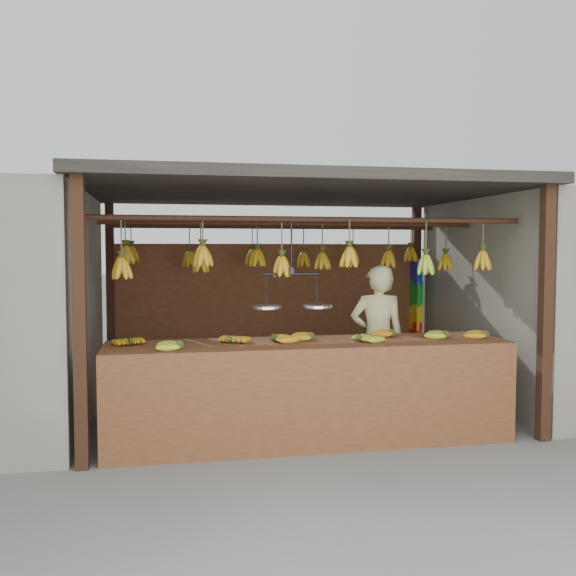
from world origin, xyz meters
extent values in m
plane|color=#5B5B57|center=(0.00, 0.00, 0.00)|extent=(80.00, 80.00, 0.00)
cube|color=black|center=(-2.00, -1.50, 1.15)|extent=(0.10, 0.10, 2.30)
cube|color=black|center=(2.00, -1.50, 1.15)|extent=(0.10, 0.10, 2.30)
cube|color=black|center=(-2.00, 1.50, 1.15)|extent=(0.10, 0.10, 2.30)
cube|color=black|center=(2.00, 1.50, 1.15)|extent=(0.10, 0.10, 2.30)
cube|color=black|center=(0.00, 0.00, 2.35)|extent=(4.30, 3.30, 0.10)
cylinder|color=black|center=(0.00, -1.00, 2.00)|extent=(4.00, 0.05, 0.05)
cylinder|color=black|center=(0.00, 0.00, 2.00)|extent=(4.00, 0.05, 0.05)
cylinder|color=black|center=(0.00, 1.00, 2.00)|extent=(4.00, 0.05, 0.05)
cube|color=brown|center=(0.00, 1.50, 0.90)|extent=(4.00, 0.06, 1.80)
cube|color=brown|center=(-0.08, -1.10, 0.86)|extent=(3.59, 0.80, 0.08)
cube|color=brown|center=(-0.08, -1.50, 0.45)|extent=(3.59, 0.04, 0.90)
cube|color=black|center=(-1.78, -1.45, 0.41)|extent=(0.07, 0.07, 0.82)
cube|color=black|center=(1.61, -1.45, 0.41)|extent=(0.07, 0.07, 0.82)
cube|color=black|center=(-1.78, -0.75, 0.41)|extent=(0.07, 0.07, 0.82)
cube|color=black|center=(1.61, -0.75, 0.41)|extent=(0.07, 0.07, 0.82)
ellipsoid|color=#AE7B12|center=(-1.63, -1.07, 0.93)|extent=(0.26, 0.29, 0.06)
ellipsoid|color=#92A523|center=(-1.23, -1.30, 0.93)|extent=(0.25, 0.19, 0.06)
ellipsoid|color=#AE7B12|center=(-0.78, -1.09, 0.93)|extent=(0.27, 0.30, 0.06)
ellipsoid|color=#AE7B12|center=(-0.39, -1.09, 0.93)|extent=(0.27, 0.22, 0.06)
ellipsoid|color=#AE7B12|center=(-0.03, -0.99, 0.93)|extent=(0.29, 0.25, 0.06)
ellipsoid|color=#92A523|center=(0.36, -1.23, 0.93)|extent=(0.29, 0.26, 0.06)
ellipsoid|color=#AE7B12|center=(0.78, -0.92, 0.93)|extent=(0.30, 0.29, 0.06)
ellipsoid|color=#92A523|center=(1.23, -1.12, 0.93)|extent=(0.30, 0.28, 0.06)
ellipsoid|color=#AE7B12|center=(1.59, -1.19, 0.93)|extent=(0.30, 0.29, 0.06)
ellipsoid|color=#AE7B12|center=(-1.71, -1.00, 1.56)|extent=(0.16, 0.16, 0.28)
ellipsoid|color=#AE7B12|center=(-1.01, -0.95, 1.67)|extent=(0.16, 0.16, 0.28)
ellipsoid|color=#AE7B12|center=(-0.30, -0.96, 1.57)|extent=(0.16, 0.16, 0.28)
ellipsoid|color=#AE7B12|center=(0.31, -1.04, 1.66)|extent=(0.16, 0.16, 0.28)
ellipsoid|color=#92A523|center=(1.06, -1.01, 1.58)|extent=(0.16, 0.16, 0.28)
ellipsoid|color=#AE7B12|center=(1.65, -0.99, 1.62)|extent=(0.16, 0.16, 0.28)
ellipsoid|color=#AE7B12|center=(-1.73, -0.04, 1.67)|extent=(0.16, 0.16, 0.28)
ellipsoid|color=#AE7B12|center=(-0.98, -0.03, 1.58)|extent=(0.16, 0.16, 0.28)
ellipsoid|color=#AE7B12|center=(-0.38, 0.03, 1.64)|extent=(0.16, 0.16, 0.28)
ellipsoid|color=#AE7B12|center=(0.31, -0.02, 1.61)|extent=(0.16, 0.16, 0.28)
ellipsoid|color=#AE7B12|center=(1.06, 0.01, 1.62)|extent=(0.16, 0.16, 0.28)
ellipsoid|color=#AE7B12|center=(1.75, 0.04, 1.59)|extent=(0.16, 0.16, 0.28)
ellipsoid|color=#AE7B12|center=(-1.72, 0.96, 1.68)|extent=(0.16, 0.16, 0.28)
ellipsoid|color=#AE7B12|center=(-1.05, 1.03, 1.61)|extent=(0.16, 0.16, 0.28)
ellipsoid|color=#AE7B12|center=(-0.30, 1.03, 1.64)|extent=(0.16, 0.16, 0.28)
ellipsoid|color=#AE7B12|center=(0.33, 1.01, 1.61)|extent=(0.16, 0.16, 0.28)
ellipsoid|color=#AE7B12|center=(0.97, 1.04, 1.65)|extent=(0.16, 0.16, 0.28)
ellipsoid|color=#AE7B12|center=(1.72, 1.00, 1.66)|extent=(0.16, 0.16, 0.28)
cylinder|color=black|center=(-0.22, -1.00, 1.75)|extent=(0.02, 0.02, 0.50)
cylinder|color=black|center=(-0.22, -1.00, 1.50)|extent=(0.50, 0.04, 0.02)
cylinder|color=silver|center=(-0.45, -0.99, 1.20)|extent=(0.27, 0.27, 0.02)
cylinder|color=silver|center=(0.01, -1.01, 1.20)|extent=(0.27, 0.27, 0.02)
imported|color=beige|center=(0.85, -0.28, 0.78)|extent=(0.61, 0.44, 1.56)
cube|color=#1426BF|center=(1.94, 1.35, 1.42)|extent=(0.08, 0.26, 0.34)
cube|color=#199926|center=(1.94, 1.35, 1.14)|extent=(0.08, 0.26, 0.34)
cube|color=yellow|center=(1.94, 1.35, 0.83)|extent=(0.08, 0.26, 0.34)
cube|color=red|center=(1.94, 1.35, 0.60)|extent=(0.08, 0.26, 0.34)
camera|label=1|loc=(-1.36, -6.66, 1.72)|focal=40.00mm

